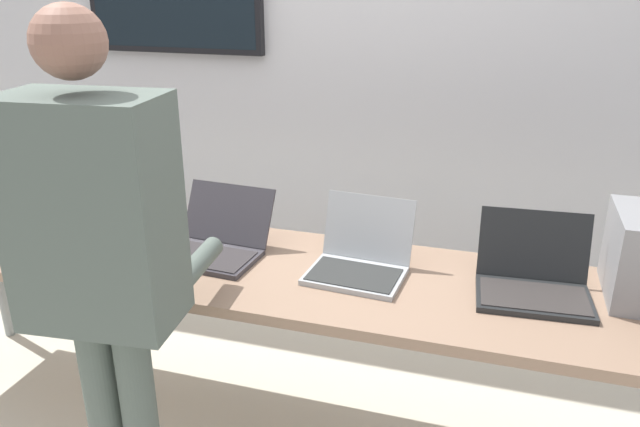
{
  "coord_description": "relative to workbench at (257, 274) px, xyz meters",
  "views": [
    {
      "loc": [
        0.86,
        -1.96,
        1.79
      ],
      "look_at": [
        0.2,
        0.2,
        0.91
      ],
      "focal_mm": 34.43,
      "sensor_mm": 36.0,
      "label": 1
    }
  ],
  "objects": [
    {
      "name": "workbench",
      "position": [
        0.0,
        0.0,
        0.0
      ],
      "size": [
        3.3,
        0.7,
        0.75
      ],
      "color": "#94755D",
      "rests_on": "ground"
    },
    {
      "name": "ground",
      "position": [
        0.0,
        0.0,
        -0.73
      ],
      "size": [
        8.0,
        8.0,
        0.04
      ],
      "primitive_type": "cube",
      "color": "beige"
    },
    {
      "name": "laptop_station_4",
      "position": [
        1.01,
        0.07,
        0.11
      ],
      "size": [
        0.4,
        0.35,
        0.26
      ],
      "color": "#222425",
      "rests_on": "workbench"
    },
    {
      "name": "laptop_station_3",
      "position": [
        0.4,
        0.05,
        0.11
      ],
      "size": [
        0.37,
        0.35,
        0.26
      ],
      "color": "#AAAFB2",
      "rests_on": "workbench"
    },
    {
      "name": "person",
      "position": [
        -0.21,
        -0.62,
        0.34
      ],
      "size": [
        0.47,
        0.62,
        1.73
      ],
      "color": "#535F57",
      "rests_on": "ground"
    },
    {
      "name": "laptop_station_1",
      "position": [
        -0.8,
        0.04,
        0.1
      ],
      "size": [
        0.32,
        0.31,
        0.23
      ],
      "color": "#36383B",
      "rests_on": "workbench"
    },
    {
      "name": "laptop_station_2",
      "position": [
        -0.19,
        0.04,
        0.1
      ],
      "size": [
        0.4,
        0.39,
        0.24
      ],
      "color": "#363339",
      "rests_on": "workbench"
    },
    {
      "name": "back_wall",
      "position": [
        -0.02,
        1.13,
        0.67
      ],
      "size": [
        8.0,
        0.11,
        2.73
      ],
      "color": "silver",
      "rests_on": "ground"
    }
  ]
}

